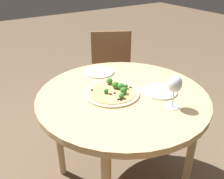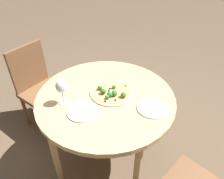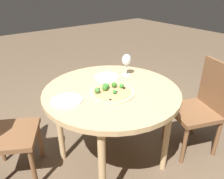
# 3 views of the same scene
# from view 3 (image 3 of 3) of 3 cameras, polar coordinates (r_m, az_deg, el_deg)

# --- Properties ---
(ground_plane) EXTENTS (12.00, 12.00, 0.00)m
(ground_plane) POSITION_cam_3_polar(r_m,az_deg,el_deg) (2.09, -0.10, -18.55)
(ground_plane) COLOR brown
(dining_table) EXTENTS (1.03, 1.03, 0.75)m
(dining_table) POSITION_cam_3_polar(r_m,az_deg,el_deg) (1.68, -0.12, -2.24)
(dining_table) COLOR tan
(dining_table) RESTS_ON ground_plane
(chair_2) EXTENTS (0.52, 0.52, 0.87)m
(chair_2) POSITION_cam_3_polar(r_m,az_deg,el_deg) (2.15, 22.27, -3.86)
(chair_2) COLOR brown
(chair_2) RESTS_ON ground_plane
(pizza) EXTENTS (0.33, 0.33, 0.06)m
(pizza) POSITION_cam_3_polar(r_m,az_deg,el_deg) (1.59, -0.22, -0.46)
(pizza) COLOR #DBBC89
(pizza) RESTS_ON dining_table
(wine_glass) EXTENTS (0.08, 0.08, 0.19)m
(wine_glass) POSITION_cam_3_polar(r_m,az_deg,el_deg) (1.86, 3.81, 7.59)
(wine_glass) COLOR silver
(wine_glass) RESTS_ON dining_table
(plate_near) EXTENTS (0.21, 0.21, 0.01)m
(plate_near) POSITION_cam_3_polar(r_m,az_deg,el_deg) (1.85, -1.39, 3.33)
(plate_near) COLOR white
(plate_near) RESTS_ON dining_table
(plate_far) EXTENTS (0.22, 0.22, 0.01)m
(plate_far) POSITION_cam_3_polar(r_m,az_deg,el_deg) (1.52, -11.75, -2.81)
(plate_far) COLOR white
(plate_far) RESTS_ON dining_table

